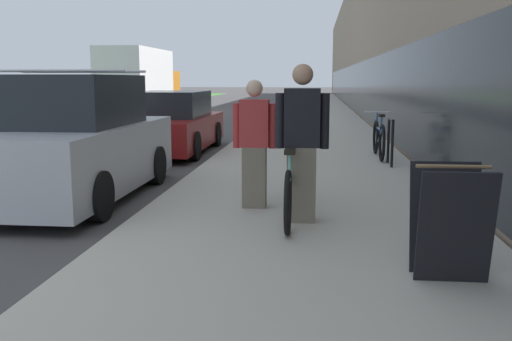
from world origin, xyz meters
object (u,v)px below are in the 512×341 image
(parked_sedan_curbside, at_px, (73,144))
(bike_rack_hoop, at_px, (390,137))
(moving_truck, at_px, (140,81))
(person_rider, at_px, (302,144))
(cruiser_bike_nearest, at_px, (379,139))
(sandwich_board_sign, at_px, (450,221))
(vintage_roadster_curbside, at_px, (171,125))
(tandem_bicycle, at_px, (292,183))
(person_bystander, at_px, (254,144))

(parked_sedan_curbside, bearing_deg, bike_rack_hoop, 32.35)
(parked_sedan_curbside, relative_size, moving_truck, 0.54)
(person_rider, bearing_deg, moving_truck, 111.65)
(cruiser_bike_nearest, height_order, sandwich_board_sign, sandwich_board_sign)
(cruiser_bike_nearest, distance_m, parked_sedan_curbside, 6.03)
(parked_sedan_curbside, distance_m, vintage_roadster_curbside, 5.10)
(moving_truck, bearing_deg, parked_sedan_curbside, -75.36)
(person_rider, xyz_separation_m, vintage_roadster_curbside, (-3.09, 6.44, -0.33))
(cruiser_bike_nearest, bearing_deg, bike_rack_hoop, -84.52)
(moving_truck, bearing_deg, tandem_bicycle, -68.33)
(moving_truck, bearing_deg, person_rider, -68.35)
(person_bystander, bearing_deg, tandem_bicycle, -34.47)
(person_rider, height_order, vintage_roadster_curbside, person_rider)
(person_rider, distance_m, moving_truck, 22.27)
(parked_sedan_curbside, bearing_deg, vintage_roadster_curbside, 89.19)
(sandwich_board_sign, height_order, moving_truck, moving_truck)
(vintage_roadster_curbside, bearing_deg, sandwich_board_sign, -62.20)
(person_bystander, distance_m, cruiser_bike_nearest, 5.07)
(person_rider, bearing_deg, sandwich_board_sign, -54.65)
(bike_rack_hoop, bearing_deg, vintage_roadster_curbside, 154.82)
(tandem_bicycle, bearing_deg, parked_sedan_curbside, 161.37)
(person_rider, relative_size, sandwich_board_sign, 1.89)
(person_rider, relative_size, person_bystander, 1.11)
(cruiser_bike_nearest, distance_m, sandwich_board_sign, 6.98)
(sandwich_board_sign, relative_size, moving_truck, 0.12)
(person_rider, bearing_deg, person_bystander, 132.60)
(tandem_bicycle, height_order, parked_sedan_curbside, parked_sedan_curbside)
(cruiser_bike_nearest, relative_size, vintage_roadster_curbside, 0.43)
(sandwich_board_sign, bearing_deg, tandem_bicycle, 123.30)
(person_bystander, bearing_deg, bike_rack_hoop, 60.39)
(person_bystander, relative_size, moving_truck, 0.20)
(person_bystander, distance_m, parked_sedan_curbside, 2.67)
(person_rider, xyz_separation_m, parked_sedan_curbside, (-3.16, 1.34, -0.20))
(vintage_roadster_curbside, bearing_deg, person_rider, -64.39)
(cruiser_bike_nearest, bearing_deg, person_bystander, -113.03)
(cruiser_bike_nearest, xyz_separation_m, moving_truck, (-9.61, 15.40, 1.05))
(tandem_bicycle, distance_m, cruiser_bike_nearest, 5.20)
(tandem_bicycle, bearing_deg, cruiser_bike_nearest, 73.07)
(cruiser_bike_nearest, xyz_separation_m, parked_sedan_curbside, (-4.55, -3.95, 0.28))
(cruiser_bike_nearest, bearing_deg, moving_truck, 121.96)
(person_rider, height_order, cruiser_bike_nearest, person_rider)
(tandem_bicycle, distance_m, bike_rack_hoop, 4.29)
(tandem_bicycle, height_order, person_rider, person_rider)
(tandem_bicycle, height_order, vintage_roadster_curbside, vintage_roadster_curbside)
(tandem_bicycle, height_order, sandwich_board_sign, sandwich_board_sign)
(tandem_bicycle, xyz_separation_m, vintage_roadster_curbside, (-2.97, 6.12, 0.17))
(person_bystander, distance_m, bike_rack_hoop, 4.21)
(parked_sedan_curbside, distance_m, moving_truck, 20.01)
(cruiser_bike_nearest, height_order, parked_sedan_curbside, parked_sedan_curbside)
(tandem_bicycle, xyz_separation_m, person_bystander, (-0.47, 0.32, 0.41))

